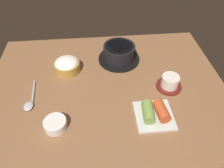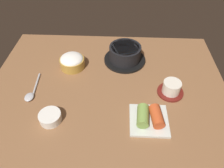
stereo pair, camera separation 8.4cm
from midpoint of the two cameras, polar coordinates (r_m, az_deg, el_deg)
dining_table at (r=88.65cm, az=1.49°, el=-1.01°), size 100.00×76.00×2.00cm
stone_pot at (r=98.76cm, az=6.04°, el=8.06°), size 19.62×19.62×7.79cm
rice_bowl at (r=95.94cm, az=-8.40°, el=6.06°), size 11.22×11.22×6.43cm
tea_cup_with_saucer at (r=87.71cm, az=18.58°, el=-1.25°), size 10.56×10.56×5.75cm
kimchi_plate at (r=76.70cm, az=13.34°, el=-9.15°), size 13.80×13.80×5.15cm
side_bowl_near at (r=77.27cm, az=-13.55°, el=-8.94°), size 7.97×7.97×3.35cm
spoon at (r=88.69cm, az=-18.70°, el=-2.56°), size 3.60×16.37×1.35cm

